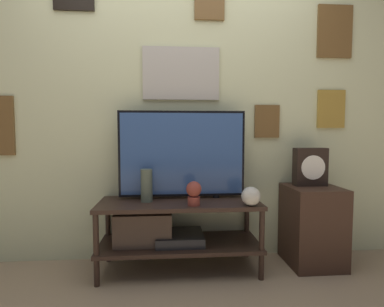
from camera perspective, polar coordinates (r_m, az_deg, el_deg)
ground_plane at (r=2.25m, az=-2.05°, el=-24.18°), size 12.00×12.00×0.00m
wall_back at (r=2.56m, az=-2.63°, el=10.60°), size 6.40×0.08×2.70m
media_console at (r=2.37m, az=-4.89°, el=-13.80°), size 1.22×0.47×0.54m
television at (r=2.37m, az=-1.89°, el=-0.06°), size 1.00×0.05×0.70m
vase_tall_ceramic at (r=2.30m, az=-8.65°, el=-6.04°), size 0.09×0.09×0.25m
vase_round_glass at (r=2.21m, az=11.15°, el=-7.98°), size 0.14×0.14×0.14m
decorative_bust at (r=2.17m, az=0.34°, el=-7.38°), size 0.11×0.11×0.17m
side_table at (r=2.66m, az=21.94°, el=-12.59°), size 0.40×0.43×0.63m
mantel_clock at (r=2.62m, az=21.59°, el=-2.37°), size 0.26×0.11×0.31m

